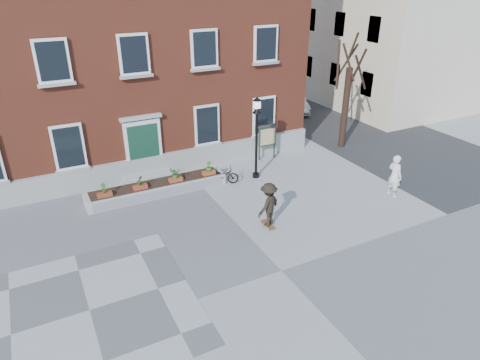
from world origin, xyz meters
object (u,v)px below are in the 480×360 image
parked_car (294,102)px  skateboarder (269,205)px  notice_board (267,136)px  bystander (395,176)px  bicycle (222,176)px  lamp_post (257,127)px

parked_car → skateboarder: (-9.36, -12.36, 0.32)m
notice_board → bystander: bearing=-64.8°
bicycle → lamp_post: lamp_post is taller
parked_car → lamp_post: lamp_post is taller
bystander → skateboarder: size_ratio=1.04×
lamp_post → notice_board: bearing=46.8°
parked_car → notice_board: size_ratio=2.07×
parked_car → notice_board: bearing=-114.4°
parked_car → lamp_post: (-7.65, -8.30, 1.90)m
lamp_post → skateboarder: (-1.72, -4.06, -1.58)m
bicycle → parked_car: (9.39, 8.19, 0.23)m
bicycle → parked_car: parked_car is taller
parked_car → skateboarder: bearing=-109.0°
notice_board → skateboarder: (-3.32, -5.77, -0.31)m
lamp_post → notice_board: (1.60, 1.71, -1.28)m
parked_car → skateboarder: skateboarder is taller
lamp_post → skateboarder: bearing=-112.9°
parked_car → skateboarder: size_ratio=2.10×
bystander → parked_car: bearing=-16.5°
bicycle → bystander: 7.66m
bicycle → skateboarder: skateboarder is taller
skateboarder → bicycle: bearing=90.4°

